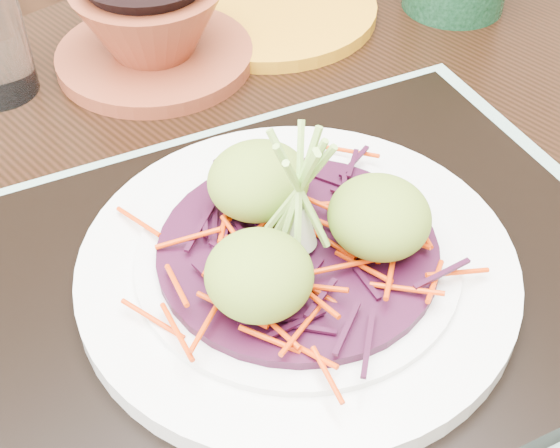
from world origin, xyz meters
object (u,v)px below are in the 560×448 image
white_plate (297,266)px  terracotta_bowl_set (152,30)px  serving_tray (297,286)px  dining_table (239,338)px  yellow_plate (268,9)px

white_plate → terracotta_bowl_set: 0.31m
serving_tray → white_plate: white_plate is taller
dining_table → white_plate: (0.01, -0.06, 0.13)m
dining_table → yellow_plate: size_ratio=5.97×
dining_table → terracotta_bowl_set: (0.07, 0.25, 0.13)m
dining_table → yellow_plate: yellow_plate is taller
serving_tray → white_plate: bearing=-158.3°
white_plate → serving_tray: bearing=14.0°
white_plate → yellow_plate: 0.38m
serving_tray → white_plate: size_ratio=1.54×
yellow_plate → serving_tray: bearing=-119.9°
terracotta_bowl_set → yellow_plate: 0.14m
terracotta_bowl_set → yellow_plate: size_ratio=0.97×
white_plate → yellow_plate: bearing=60.1°
white_plate → yellow_plate: white_plate is taller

